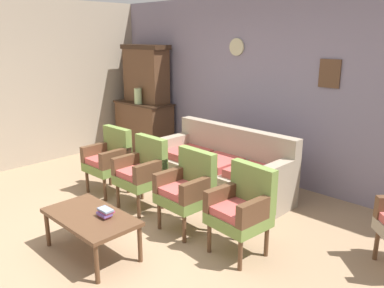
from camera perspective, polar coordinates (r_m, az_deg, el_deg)
The scene contains 12 objects.
ground_plane at distance 4.39m, azimuth -9.32°, elevation -13.44°, with size 7.68×7.68×0.00m, color #997A5B.
wall_back_with_decor at distance 5.83m, azimuth 11.39°, elevation 7.77°, with size 6.40×0.09×2.70m.
side_cabinet at distance 7.36m, azimuth -7.01°, elevation 2.54°, with size 1.16×0.55×0.93m.
cabinet_upper_hutch at distance 7.26m, azimuth -6.77°, elevation 10.24°, with size 0.99×0.38×1.03m.
vase_on_cabinet at distance 7.10m, azimuth -7.92°, elevation 6.98°, with size 0.14×0.14×0.28m, color #A9C186.
floral_couch at distance 5.37m, azimuth 4.34°, elevation -3.94°, with size 2.01×0.84×0.90m.
armchair_near_couch_end at distance 5.46m, azimuth -12.04°, elevation -1.97°, with size 0.53×0.50×0.90m.
armchair_row_middle at distance 4.90m, azimuth -7.29°, elevation -3.79°, with size 0.52×0.49×0.90m.
armchair_near_cabinet at distance 4.32m, azimuth -0.69°, elevation -6.36°, with size 0.54×0.51×0.90m.
armchair_by_doorway at distance 3.89m, azimuth 7.35°, elevation -9.09°, with size 0.56×0.54×0.90m.
coffee_table at distance 4.02m, azimuth -14.62°, elevation -10.60°, with size 1.00×0.56×0.42m.
book_stack_on_table at distance 3.91m, azimuth -12.61°, elevation -9.76°, with size 0.17×0.12×0.09m.
Camera 1 is at (3.13, -2.23, 2.12)m, focal length 36.41 mm.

